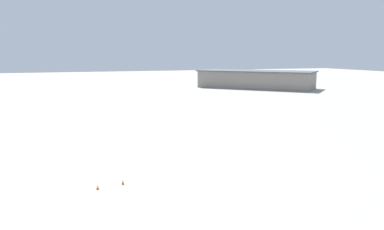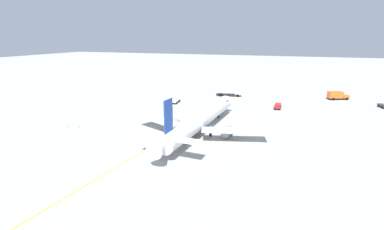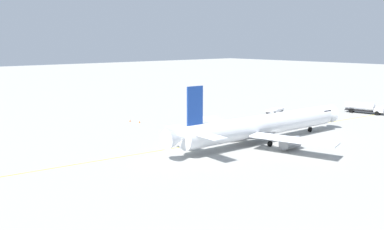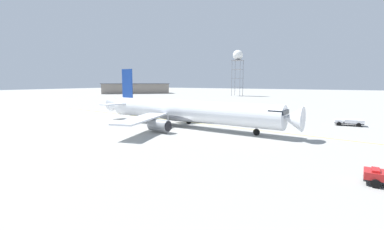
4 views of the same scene
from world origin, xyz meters
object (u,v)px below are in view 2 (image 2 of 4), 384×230
(catering_truck_truck, at_px, (337,95))
(baggage_truck_truck, at_px, (383,106))
(safety_cone_mid, at_px, (68,126))
(fuel_tanker_truck, at_px, (228,92))
(ops_pickup_truck, at_px, (278,106))
(safety_cone_near, at_px, (79,126))
(airliner_main, at_px, (200,121))
(pushback_tug_truck, at_px, (175,101))

(catering_truck_truck, relative_size, baggage_truck_truck, 1.95)
(safety_cone_mid, bearing_deg, baggage_truck_truck, 121.71)
(baggage_truck_truck, relative_size, safety_cone_mid, 7.61)
(fuel_tanker_truck, height_order, ops_pickup_truck, fuel_tanker_truck)
(safety_cone_near, bearing_deg, fuel_tanker_truck, 152.11)
(airliner_main, distance_m, ops_pickup_truck, 36.70)
(catering_truck_truck, distance_m, baggage_truck_truck, 15.96)
(catering_truck_truck, xyz_separation_m, ops_pickup_truck, (21.64, -20.44, -0.85))
(catering_truck_truck, xyz_separation_m, baggage_truck_truck, (9.14, 13.05, -0.95))
(catering_truck_truck, height_order, pushback_tug_truck, catering_truck_truck)
(catering_truck_truck, xyz_separation_m, safety_cone_mid, (61.64, -71.91, -1.39))
(pushback_tug_truck, height_order, safety_cone_mid, pushback_tug_truck)
(catering_truck_truck, bearing_deg, safety_cone_mid, -163.26)
(baggage_truck_truck, bearing_deg, safety_cone_mid, -73.58)
(fuel_tanker_truck, distance_m, safety_cone_mid, 62.50)
(airliner_main, bearing_deg, safety_cone_mid, 106.11)
(pushback_tug_truck, bearing_deg, ops_pickup_truck, 91.98)
(ops_pickup_truck, relative_size, safety_cone_mid, 10.56)
(ops_pickup_truck, bearing_deg, pushback_tug_truck, -82.24)
(airliner_main, height_order, baggage_truck_truck, airliner_main)
(baggage_truck_truck, bearing_deg, safety_cone_near, -73.00)
(fuel_tanker_truck, height_order, catering_truck_truck, catering_truck_truck)
(fuel_tanker_truck, bearing_deg, catering_truck_truck, -0.89)
(safety_cone_near, bearing_deg, airliner_main, 102.26)
(safety_cone_near, bearing_deg, baggage_truck_truck, 122.29)
(airliner_main, xyz_separation_m, baggage_truck_truck, (-44.95, 50.47, -2.39))
(catering_truck_truck, bearing_deg, safety_cone_near, -162.37)
(airliner_main, distance_m, safety_cone_mid, 35.43)
(fuel_tanker_truck, relative_size, catering_truck_truck, 1.25)
(airliner_main, xyz_separation_m, catering_truck_truck, (-54.09, 37.41, -1.44))
(fuel_tanker_truck, relative_size, pushback_tug_truck, 1.91)
(baggage_truck_truck, height_order, safety_cone_near, baggage_truck_truck)
(airliner_main, bearing_deg, fuel_tanker_truck, 7.74)
(catering_truck_truck, bearing_deg, ops_pickup_truck, -157.23)
(pushback_tug_truck, distance_m, safety_cone_mid, 39.19)
(fuel_tanker_truck, height_order, safety_cone_mid, fuel_tanker_truck)
(catering_truck_truck, bearing_deg, baggage_truck_truck, -58.85)
(catering_truck_truck, height_order, baggage_truck_truck, catering_truck_truck)
(pushback_tug_truck, relative_size, safety_cone_near, 9.78)
(airliner_main, height_order, pushback_tug_truck, airliner_main)
(pushback_tug_truck, relative_size, safety_cone_mid, 9.78)
(pushback_tug_truck, distance_m, safety_cone_near, 37.41)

